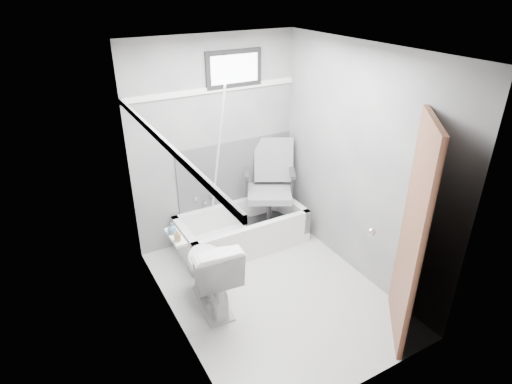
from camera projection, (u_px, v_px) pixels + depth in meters
floor at (273, 291)px, 4.42m from camera, size 2.60×2.60×0.00m
ceiling at (278, 50)px, 3.33m from camera, size 2.60×2.60×0.00m
wall_back at (215, 144)px, 4.89m from camera, size 2.00×0.02×2.40m
wall_front at (376, 263)px, 2.87m from camera, size 2.00×0.02×2.40m
wall_left at (169, 215)px, 3.44m from camera, size 0.02×2.60×2.40m
wall_right at (359, 166)px, 4.31m from camera, size 0.02×2.60×2.40m
bathtub at (242, 229)px, 5.11m from camera, size 1.50×0.70×0.42m
office_chair at (269, 187)px, 5.11m from camera, size 0.83×0.83×1.06m
toilet at (210, 271)px, 4.09m from camera, size 0.54×0.85×0.79m
door at (463, 246)px, 3.40m from camera, size 0.78×0.78×2.00m
window at (234, 69)px, 4.61m from camera, size 0.66×0.04×0.40m
backerboard at (236, 171)px, 5.17m from camera, size 1.50×0.02×0.78m
trim_back at (213, 90)px, 4.59m from camera, size 2.00×0.02×0.06m
trim_left at (163, 142)px, 3.16m from camera, size 0.02×2.60×0.06m
pole at (217, 165)px, 4.72m from camera, size 0.02×0.58×1.88m
shelf at (176, 237)px, 3.70m from camera, size 0.10×0.32×0.02m
soap_bottle_a at (177, 235)px, 3.60m from camera, size 0.05×0.05×0.10m
soap_bottle_b at (172, 228)px, 3.71m from camera, size 0.11×0.11×0.10m
faucet at (203, 199)px, 5.07m from camera, size 0.26×0.10×0.16m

